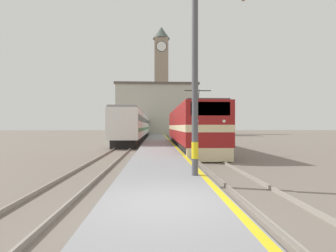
{
  "coord_description": "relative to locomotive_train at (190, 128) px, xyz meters",
  "views": [
    {
      "loc": [
        -0.25,
        -6.17,
        2.19
      ],
      "look_at": [
        1.14,
        23.76,
        2.19
      ],
      "focal_mm": 28.0,
      "sensor_mm": 36.0,
      "label": 1
    }
  ],
  "objects": [
    {
      "name": "rail_track_near",
      "position": [
        0.0,
        6.88,
        -1.98
      ],
      "size": [
        2.84,
        140.0,
        0.16
      ],
      "color": "#70665B",
      "rests_on": "ground"
    },
    {
      "name": "clock_tower",
      "position": [
        -1.65,
        49.87,
        13.99
      ],
      "size": [
        4.8,
        4.8,
        30.34
      ],
      "color": "gray",
      "rests_on": "ground"
    },
    {
      "name": "catenary_mast",
      "position": [
        -1.69,
        -14.92,
        2.19
      ],
      "size": [
        2.07,
        0.25,
        7.57
      ],
      "color": "#4C4C51",
      "rests_on": "platform"
    },
    {
      "name": "platform",
      "position": [
        -2.93,
        6.88,
        -1.8
      ],
      "size": [
        3.19,
        140.0,
        0.42
      ],
      "color": "gray",
      "rests_on": "ground"
    },
    {
      "name": "ground_plane",
      "position": [
        -2.93,
        11.88,
        -2.01
      ],
      "size": [
        200.0,
        200.0,
        0.0
      ],
      "primitive_type": "plane",
      "color": "#70665B"
    },
    {
      "name": "station_building",
      "position": [
        -2.91,
        38.14,
        4.13
      ],
      "size": [
        19.4,
        6.9,
        12.21
      ],
      "color": "#B7B2A3",
      "rests_on": "ground"
    },
    {
      "name": "rail_track_far",
      "position": [
        -6.24,
        6.88,
        -1.98
      ],
      "size": [
        2.83,
        140.0,
        0.16
      ],
      "color": "#70665B",
      "rests_on": "ground"
    },
    {
      "name": "passenger_train",
      "position": [
        -6.24,
        22.78,
        0.2
      ],
      "size": [
        2.92,
        47.0,
        4.1
      ],
      "color": "black",
      "rests_on": "ground"
    },
    {
      "name": "locomotive_train",
      "position": [
        0.0,
        0.0,
        0.0
      ],
      "size": [
        2.92,
        18.59,
        4.9
      ],
      "color": "black",
      "rests_on": "ground"
    }
  ]
}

